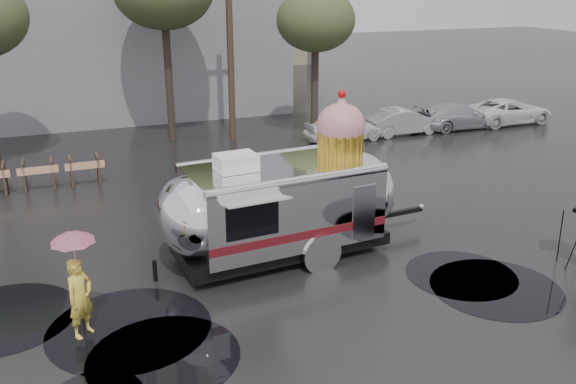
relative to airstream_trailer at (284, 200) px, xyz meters
name	(u,v)px	position (x,y,z in m)	size (l,w,h in m)	color
ground	(303,292)	(-0.33, -2.08, -1.50)	(120.00, 120.00, 0.00)	black
puddles	(240,316)	(-2.00, -2.55, -1.49)	(13.69, 5.83, 0.01)	black
utility_pole	(230,32)	(2.17, 11.92, 3.12)	(1.60, 0.28, 9.00)	#473323
tree_right	(316,21)	(5.67, 10.92, 3.56)	(3.36, 3.36, 6.42)	#382D26
barricade_row	(39,174)	(-5.88, 7.89, -0.97)	(4.30, 0.80, 1.00)	#473323
parked_cars	(436,116)	(11.45, 9.92, -0.78)	(13.20, 1.90, 1.50)	silver
airstream_trailer	(284,200)	(0.00, 0.00, 0.00)	(7.91, 3.37, 4.27)	silver
person_left	(80,298)	(-5.14, -2.05, -0.66)	(0.60, 0.40, 1.67)	yellow
umbrella_pink	(74,249)	(-5.14, -2.05, 0.41)	(1.06, 1.06, 2.27)	pink
tripod	(573,231)	(6.39, -3.20, -0.58)	(0.59, 0.63, 1.54)	black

